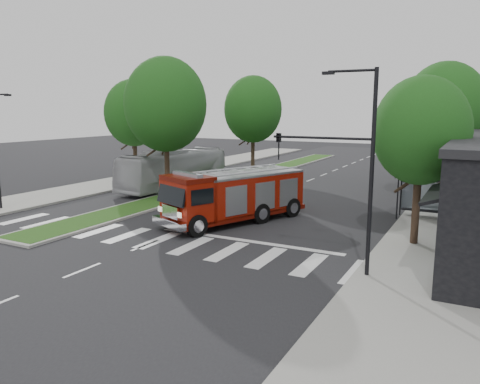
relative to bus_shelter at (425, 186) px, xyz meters
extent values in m
plane|color=black|center=(-11.20, -8.15, -2.04)|extent=(140.00, 140.00, 0.00)
cube|color=gray|center=(1.30, 1.85, -1.96)|extent=(5.00, 80.00, 0.15)
cube|color=gray|center=(-25.70, 1.85, -1.96)|extent=(5.00, 80.00, 0.15)
cube|color=gray|center=(-17.20, 9.85, -1.97)|extent=(3.00, 50.00, 0.14)
cube|color=#1B4614|center=(-17.20, 9.85, -1.89)|extent=(2.60, 49.50, 0.02)
cylinder|color=black|center=(-1.40, -0.75, -0.79)|extent=(0.08, 0.08, 2.50)
cylinder|color=black|center=(1.40, -0.75, -0.79)|extent=(0.08, 0.08, 2.50)
cylinder|color=black|center=(-1.40, 0.45, -0.79)|extent=(0.08, 0.08, 2.50)
cylinder|color=black|center=(1.40, 0.45, -0.79)|extent=(0.08, 0.08, 2.50)
cube|color=black|center=(0.00, -0.15, 0.51)|extent=(3.20, 1.60, 0.12)
cube|color=#8C99A5|center=(0.00, 0.55, -0.74)|extent=(2.80, 0.04, 1.80)
cube|color=black|center=(0.00, -0.15, -1.49)|extent=(2.40, 0.40, 0.08)
cylinder|color=black|center=(0.30, -6.15, -0.17)|extent=(0.36, 0.36, 3.74)
ellipsoid|color=#193E11|center=(0.30, -6.15, 3.49)|extent=(4.40, 4.40, 5.06)
cylinder|color=black|center=(0.30, 5.85, 0.16)|extent=(0.36, 0.36, 4.40)
ellipsoid|color=#193E11|center=(0.30, 5.85, 4.46)|extent=(5.60, 5.60, 6.44)
cylinder|color=black|center=(0.30, 15.85, -0.06)|extent=(0.36, 0.36, 3.96)
ellipsoid|color=#193E11|center=(0.30, 15.85, 3.81)|extent=(5.00, 5.00, 5.75)
cylinder|color=black|center=(-17.20, -2.15, 0.27)|extent=(0.36, 0.36, 4.62)
ellipsoid|color=#193E11|center=(-17.20, -2.15, 4.79)|extent=(5.80, 5.80, 6.67)
cylinder|color=black|center=(-17.20, 11.85, 0.16)|extent=(0.36, 0.36, 4.40)
ellipsoid|color=#193E11|center=(-17.20, 11.85, 4.46)|extent=(5.60, 5.60, 6.44)
cylinder|color=black|center=(-25.20, 3.85, 0.05)|extent=(0.36, 0.36, 4.18)
ellipsoid|color=#193E11|center=(-25.20, 3.85, 4.14)|extent=(5.20, 5.20, 5.98)
cylinder|color=black|center=(-0.70, -11.65, 1.96)|extent=(0.16, 0.16, 8.00)
cylinder|color=black|center=(-1.60, -11.65, 5.86)|extent=(1.80, 0.10, 0.10)
cube|color=black|center=(-2.50, -11.65, 5.81)|extent=(0.45, 0.20, 0.12)
cylinder|color=black|center=(-2.70, -11.65, 3.36)|extent=(4.00, 0.10, 0.10)
imported|color=black|center=(-4.50, -11.65, 2.96)|extent=(0.18, 0.22, 1.10)
cube|color=black|center=(-23.10, -10.15, 5.31)|extent=(0.45, 0.20, 0.12)
cylinder|color=black|center=(-0.70, 11.85, 1.96)|extent=(0.16, 0.16, 8.00)
cylinder|color=black|center=(-1.60, 11.85, 5.86)|extent=(1.80, 0.10, 0.10)
cube|color=black|center=(-2.50, 11.85, 5.81)|extent=(0.45, 0.20, 0.12)
cube|color=#4E0B04|center=(-9.61, -5.83, -1.50)|extent=(5.88, 9.32, 0.27)
cube|color=maroon|center=(-9.29, -5.03, -0.38)|extent=(5.07, 7.34, 2.14)
cube|color=maroon|center=(-10.87, -8.89, -0.38)|extent=(3.20, 2.79, 2.24)
cube|color=#B2B2B7|center=(-9.29, -5.03, 0.74)|extent=(5.07, 7.34, 0.13)
cylinder|color=#B2B2B7|center=(-10.18, -4.67, 0.95)|extent=(2.53, 5.97, 0.11)
cylinder|color=#B2B2B7|center=(-8.40, -5.40, 0.95)|extent=(2.53, 5.97, 0.11)
cube|color=silver|center=(-11.34, -10.03, -1.40)|extent=(2.71, 1.40, 0.37)
cube|color=#8C99A5|center=(-10.87, -8.89, 1.06)|extent=(2.32, 1.24, 0.19)
cylinder|color=black|center=(-12.13, -8.72, -1.45)|extent=(0.79, 1.23, 1.18)
cylinder|color=black|center=(-9.86, -9.65, -1.45)|extent=(0.79, 1.23, 1.18)
cylinder|color=black|center=(-10.43, -4.57, -1.45)|extent=(0.79, 1.23, 1.18)
cylinder|color=black|center=(-8.15, -5.50, -1.45)|extent=(0.79, 1.23, 1.18)
cylinder|color=black|center=(-9.45, -2.20, -1.45)|extent=(0.79, 1.23, 1.18)
cylinder|color=black|center=(-7.18, -3.13, -1.45)|extent=(0.79, 1.23, 1.18)
imported|color=#B1B1B6|center=(-19.70, 2.24, -0.43)|extent=(3.27, 11.65, 3.21)
camera|label=1|loc=(3.00, -29.31, 4.46)|focal=35.00mm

